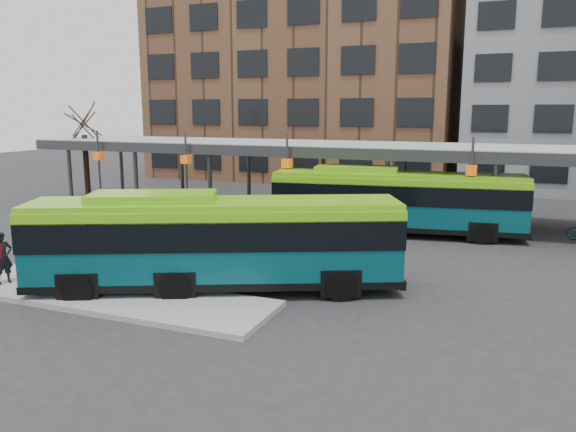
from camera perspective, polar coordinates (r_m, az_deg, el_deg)
The scene contains 8 objects.
ground at distance 19.48m, azimuth -2.63°, elevation -7.17°, with size 120.00×120.00×0.00m, color #28282B.
boarding_island at distance 20.04m, azimuth -20.95°, elevation -7.11°, with size 14.00×3.00×0.18m, color gray.
canopy at distance 30.79m, azimuth 7.27°, elevation 6.78°, with size 40.00×6.53×4.80m.
tree at distance 38.82m, azimuth -19.80°, elevation 4.86°, with size 1.64×1.64×5.60m.
building_brick at distance 52.20m, azimuth 2.04°, elevation 16.25°, with size 26.00×14.00×22.00m, color brown.
bus_front at distance 18.76m, azimuth -7.47°, elevation -2.44°, with size 12.08×7.38×3.34m.
bus_rear at distance 27.69m, azimuth 10.87°, elevation 1.65°, with size 12.13×4.19×3.28m.
pedestrian at distance 21.29m, azimuth -27.02°, elevation -3.77°, with size 0.63×0.76×1.79m.
Camera 1 is at (7.74, -16.84, 5.99)m, focal length 35.00 mm.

